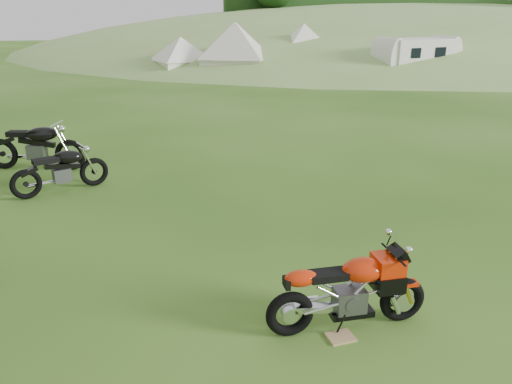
{
  "coord_description": "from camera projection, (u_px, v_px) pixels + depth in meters",
  "views": [
    {
      "loc": [
        -1.45,
        -6.06,
        3.25
      ],
      "look_at": [
        -0.0,
        0.4,
        0.85
      ],
      "focal_mm": 35.0,
      "sensor_mm": 36.0,
      "label": 1
    }
  ],
  "objects": [
    {
      "name": "hillside",
      "position": [
        408.0,
        47.0,
        48.57
      ],
      "size": [
        80.0,
        64.0,
        8.0
      ],
      "primitive_type": "ellipsoid",
      "color": "#7CA051",
      "rests_on": "ground"
    },
    {
      "name": "tent_left",
      "position": [
        181.0,
        54.0,
        26.68
      ],
      "size": [
        3.22,
        3.22,
        2.21
      ],
      "primitive_type": null,
      "rotation": [
        0.0,
        0.0,
        0.31
      ],
      "color": "white",
      "rests_on": "ground"
    },
    {
      "name": "caravan",
      "position": [
        416.0,
        59.0,
        24.79
      ],
      "size": [
        4.65,
        2.74,
        2.04
      ],
      "primitive_type": null,
      "rotation": [
        0.0,
        0.0,
        0.19
      ],
      "color": "silver",
      "rests_on": "ground"
    },
    {
      "name": "plywood_board",
      "position": [
        341.0,
        337.0,
        5.27
      ],
      "size": [
        0.3,
        0.25,
        0.02
      ],
      "primitive_type": "cube",
      "rotation": [
        0.0,
        0.0,
        0.09
      ],
      "color": "tan",
      "rests_on": "ground"
    },
    {
      "name": "vintage_moto_d",
      "position": [
        35.0,
        145.0,
        10.7
      ],
      "size": [
        2.15,
        1.02,
        1.1
      ],
      "primitive_type": null,
      "rotation": [
        0.0,
        0.0,
        -0.27
      ],
      "color": "black",
      "rests_on": "ground"
    },
    {
      "name": "sport_motorcycle",
      "position": [
        349.0,
        286.0,
        5.28
      ],
      "size": [
        1.72,
        0.43,
        1.03
      ],
      "primitive_type": null,
      "rotation": [
        0.0,
        0.0,
        -0.0
      ],
      "color": "red",
      "rests_on": "ground"
    },
    {
      "name": "vintage_moto_c",
      "position": [
        60.0,
        169.0,
        9.37
      ],
      "size": [
        1.77,
        1.09,
        0.93
      ],
      "primitive_type": null,
      "rotation": [
        0.0,
        0.0,
        0.42
      ],
      "color": "black",
      "rests_on": "ground"
    },
    {
      "name": "tent_mid",
      "position": [
        235.0,
        50.0,
        26.17
      ],
      "size": [
        4.07,
        4.07,
        2.71
      ],
      "primitive_type": null,
      "rotation": [
        0.0,
        0.0,
        -0.39
      ],
      "color": "silver",
      "rests_on": "ground"
    },
    {
      "name": "ground",
      "position": [
        263.0,
        259.0,
        6.96
      ],
      "size": [
        120.0,
        120.0,
        0.0
      ],
      "primitive_type": "plane",
      "color": "#264F11",
      "rests_on": "ground"
    },
    {
      "name": "tent_right",
      "position": [
        304.0,
        48.0,
        28.04
      ],
      "size": [
        3.06,
        3.06,
        2.62
      ],
      "primitive_type": null,
      "rotation": [
        0.0,
        0.0,
        0.01
      ],
      "color": "white",
      "rests_on": "ground"
    },
    {
      "name": "hedgerow",
      "position": [
        408.0,
        47.0,
        48.57
      ],
      "size": [
        36.0,
        1.2,
        8.6
      ],
      "primitive_type": null,
      "color": "#1A3311",
      "rests_on": "ground"
    }
  ]
}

